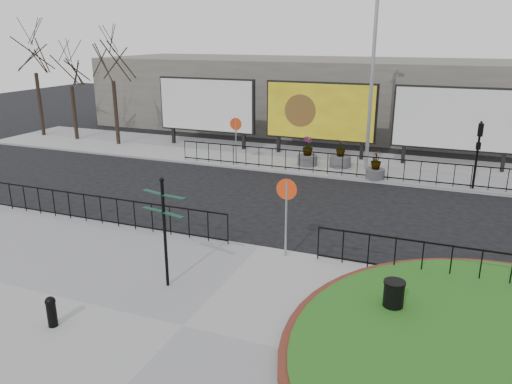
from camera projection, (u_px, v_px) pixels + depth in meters
The scene contains 23 objects.
ground at pixel (260, 249), 16.18m from camera, with size 90.00×90.00×0.00m, color black.
pavement_near at pixel (183, 328), 11.74m from camera, with size 30.00×10.00×0.12m, color gray.
pavement_far at pixel (341, 163), 26.80m from camera, with size 44.00×6.00×0.12m, color gray.
railing_near_left at pixel (101, 210), 17.83m from camera, with size 10.00×0.10×1.10m, color black, non-canonical shape.
railing_near_right at pixel (481, 267), 13.43m from camera, with size 9.00×0.10×1.10m, color black, non-canonical shape.
railing_far at pixel (350, 165), 23.87m from camera, with size 18.00×0.10×1.10m, color black, non-canonical shape.
speed_sign_far at pixel (236, 131), 25.70m from camera, with size 0.64×0.07×2.47m.
speed_sign_near at pixel (287, 201), 14.90m from camera, with size 0.64×0.07×2.47m.
billboard_left at pixel (206, 105), 29.89m from camera, with size 6.20×0.31×4.10m.
billboard_mid at pixel (320, 112), 27.42m from camera, with size 6.20×0.31×4.10m.
billboard_right at pixel (456, 119), 24.95m from camera, with size 6.20×0.31×4.10m.
lamp_post at pixel (372, 74), 23.94m from camera, with size 0.74×0.18×9.23m.
signal_pole_a at pixel (478, 145), 21.53m from camera, with size 0.22×0.26×3.00m.
tree_left at pixel (114, 87), 30.21m from camera, with size 2.00×2.00×7.00m, color #2D2119, non-canonical shape.
tree_mid at pixel (72, 91), 31.83m from camera, with size 2.00×2.00×6.20m, color #2D2119, non-canonical shape.
tree_far at pixel (37, 79), 32.87m from camera, with size 2.00×2.00×7.50m, color #2D2119, non-canonical shape.
building_backdrop at pixel (374, 97), 34.92m from camera, with size 40.00×10.00×5.00m, color #6A665D.
fingerpost_sign at pixel (164, 222), 13.07m from camera, with size 1.43×0.52×3.06m.
bollard at pixel (51, 310), 11.59m from camera, with size 0.25×0.25×0.76m.
litter_bin at pixel (393, 298), 12.10m from camera, with size 0.53×0.53×0.88m.
planter_a at pixel (307, 155), 25.97m from camera, with size 1.02×1.02×1.50m.
planter_b at pixel (340, 158), 25.70m from camera, with size 1.08×1.08×1.43m.
planter_c at pixel (375, 169), 23.55m from camera, with size 0.90×0.90×1.36m.
Camera 1 is at (5.37, -13.86, 6.66)m, focal length 35.00 mm.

